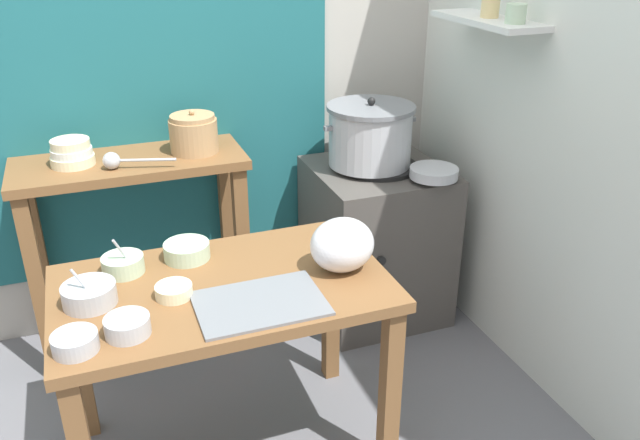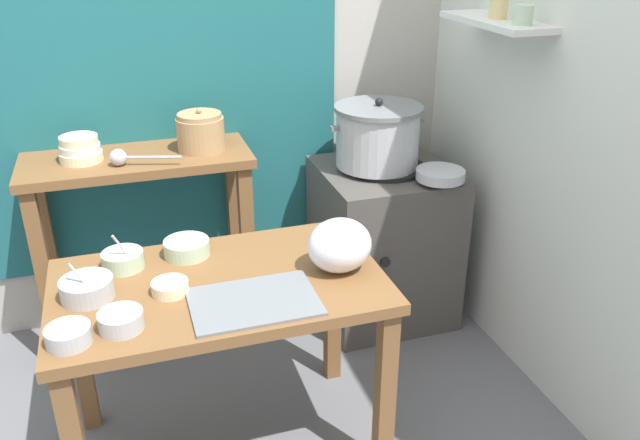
{
  "view_description": "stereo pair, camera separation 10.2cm",
  "coord_description": "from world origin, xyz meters",
  "px_view_note": "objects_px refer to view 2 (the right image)",
  "views": [
    {
      "loc": [
        -0.31,
        -1.86,
        1.82
      ],
      "look_at": [
        0.44,
        0.14,
        0.82
      ],
      "focal_mm": 36.41,
      "sensor_mm": 36.0,
      "label": 1
    },
    {
      "loc": [
        -0.21,
        -1.89,
        1.82
      ],
      "look_at": [
        0.44,
        0.14,
        0.82
      ],
      "focal_mm": 36.41,
      "sensor_mm": 36.0,
      "label": 2
    }
  ],
  "objects_px": {
    "steamer_pot": "(378,136)",
    "serving_tray": "(254,302)",
    "bowl_stack_enamel": "(80,149)",
    "prep_bowl_5": "(170,287)",
    "prep_bowl_3": "(123,259)",
    "prep_table": "(221,309)",
    "prep_bowl_4": "(68,335)",
    "plastic_bag": "(340,245)",
    "prep_bowl_1": "(121,320)",
    "wide_pan": "(440,174)",
    "stove_block": "(383,242)",
    "prep_bowl_0": "(187,247)",
    "clay_pot": "(201,132)",
    "back_shelf_table": "(142,204)",
    "prep_bowl_2": "(87,288)",
    "ladle": "(121,157)"
  },
  "relations": [
    {
      "from": "prep_bowl_3",
      "to": "steamer_pot",
      "type": "bearing_deg",
      "value": 24.76
    },
    {
      "from": "bowl_stack_enamel",
      "to": "plastic_bag",
      "type": "bearing_deg",
      "value": -47.33
    },
    {
      "from": "prep_bowl_0",
      "to": "prep_bowl_5",
      "type": "xyz_separation_m",
      "value": [
        -0.08,
        -0.24,
        -0.01
      ]
    },
    {
      "from": "steamer_pot",
      "to": "prep_bowl_5",
      "type": "bearing_deg",
      "value": -143.73
    },
    {
      "from": "prep_bowl_0",
      "to": "plastic_bag",
      "type": "bearing_deg",
      "value": -28.76
    },
    {
      "from": "steamer_pot",
      "to": "ladle",
      "type": "height_order",
      "value": "steamer_pot"
    },
    {
      "from": "prep_bowl_2",
      "to": "prep_bowl_4",
      "type": "distance_m",
      "value": 0.25
    },
    {
      "from": "plastic_bag",
      "to": "prep_bowl_2",
      "type": "xyz_separation_m",
      "value": [
        -0.82,
        0.07,
        -0.06
      ]
    },
    {
      "from": "prep_table",
      "to": "stove_block",
      "type": "height_order",
      "value": "stove_block"
    },
    {
      "from": "steamer_pot",
      "to": "prep_bowl_5",
      "type": "distance_m",
      "value": 1.28
    },
    {
      "from": "steamer_pot",
      "to": "prep_bowl_1",
      "type": "bearing_deg",
      "value": -142.33
    },
    {
      "from": "plastic_bag",
      "to": "prep_bowl_4",
      "type": "xyz_separation_m",
      "value": [
        -0.87,
        -0.17,
        -0.07
      ]
    },
    {
      "from": "wide_pan",
      "to": "prep_bowl_0",
      "type": "xyz_separation_m",
      "value": [
        -1.14,
        -0.26,
        -0.05
      ]
    },
    {
      "from": "serving_tray",
      "to": "back_shelf_table",
      "type": "bearing_deg",
      "value": 105.56
    },
    {
      "from": "bowl_stack_enamel",
      "to": "serving_tray",
      "type": "bearing_deg",
      "value": -63.82
    },
    {
      "from": "prep_bowl_0",
      "to": "stove_block",
      "type": "bearing_deg",
      "value": 26.54
    },
    {
      "from": "back_shelf_table",
      "to": "steamer_pot",
      "type": "bearing_deg",
      "value": -5.92
    },
    {
      "from": "prep_bowl_5",
      "to": "prep_bowl_2",
      "type": "bearing_deg",
      "value": 169.23
    },
    {
      "from": "back_shelf_table",
      "to": "prep_bowl_5",
      "type": "height_order",
      "value": "back_shelf_table"
    },
    {
      "from": "stove_block",
      "to": "prep_bowl_2",
      "type": "xyz_separation_m",
      "value": [
        -1.32,
        -0.68,
        0.37
      ]
    },
    {
      "from": "bowl_stack_enamel",
      "to": "prep_bowl_5",
      "type": "relative_size",
      "value": 1.47
    },
    {
      "from": "steamer_pot",
      "to": "back_shelf_table",
      "type": "bearing_deg",
      "value": 174.08
    },
    {
      "from": "clay_pot",
      "to": "stove_block",
      "type": "bearing_deg",
      "value": -8.98
    },
    {
      "from": "stove_block",
      "to": "prep_bowl_0",
      "type": "distance_m",
      "value": 1.16
    },
    {
      "from": "plastic_bag",
      "to": "prep_bowl_3",
      "type": "height_order",
      "value": "plastic_bag"
    },
    {
      "from": "ladle",
      "to": "prep_bowl_1",
      "type": "relative_size",
      "value": 2.13
    },
    {
      "from": "clay_pot",
      "to": "prep_bowl_5",
      "type": "height_order",
      "value": "clay_pot"
    },
    {
      "from": "bowl_stack_enamel",
      "to": "prep_bowl_1",
      "type": "bearing_deg",
      "value": -84.65
    },
    {
      "from": "back_shelf_table",
      "to": "steamer_pot",
      "type": "height_order",
      "value": "steamer_pot"
    },
    {
      "from": "steamer_pot",
      "to": "clay_pot",
      "type": "distance_m",
      "value": 0.79
    },
    {
      "from": "clay_pot",
      "to": "serving_tray",
      "type": "xyz_separation_m",
      "value": [
        0.0,
        -1.01,
        -0.26
      ]
    },
    {
      "from": "steamer_pot",
      "to": "wide_pan",
      "type": "distance_m",
      "value": 0.34
    },
    {
      "from": "prep_table",
      "to": "serving_tray",
      "type": "distance_m",
      "value": 0.22
    },
    {
      "from": "ladle",
      "to": "prep_bowl_4",
      "type": "relative_size",
      "value": 2.2
    },
    {
      "from": "steamer_pot",
      "to": "serving_tray",
      "type": "relative_size",
      "value": 1.12
    },
    {
      "from": "steamer_pot",
      "to": "ladle",
      "type": "bearing_deg",
      "value": 179.45
    },
    {
      "from": "prep_bowl_0",
      "to": "prep_table",
      "type": "bearing_deg",
      "value": -70.42
    },
    {
      "from": "prep_bowl_5",
      "to": "back_shelf_table",
      "type": "bearing_deg",
      "value": 92.41
    },
    {
      "from": "bowl_stack_enamel",
      "to": "plastic_bag",
      "type": "distance_m",
      "value": 1.23
    },
    {
      "from": "clay_pot",
      "to": "prep_bowl_0",
      "type": "bearing_deg",
      "value": -104.31
    },
    {
      "from": "stove_block",
      "to": "prep_bowl_0",
      "type": "bearing_deg",
      "value": -153.46
    },
    {
      "from": "prep_table",
      "to": "prep_bowl_4",
      "type": "distance_m",
      "value": 0.53
    },
    {
      "from": "back_shelf_table",
      "to": "ladle",
      "type": "height_order",
      "value": "ladle"
    },
    {
      "from": "prep_bowl_3",
      "to": "prep_table",
      "type": "bearing_deg",
      "value": -32.5
    },
    {
      "from": "prep_bowl_1",
      "to": "wide_pan",
      "type": "bearing_deg",
      "value": 25.57
    },
    {
      "from": "prep_table",
      "to": "prep_bowl_0",
      "type": "relative_size",
      "value": 6.78
    },
    {
      "from": "stove_block",
      "to": "clay_pot",
      "type": "distance_m",
      "value": 1.02
    },
    {
      "from": "steamer_pot",
      "to": "prep_bowl_5",
      "type": "xyz_separation_m",
      "value": [
        -1.03,
        -0.75,
        -0.18
      ]
    },
    {
      "from": "prep_table",
      "to": "prep_bowl_0",
      "type": "height_order",
      "value": "prep_bowl_0"
    },
    {
      "from": "bowl_stack_enamel",
      "to": "prep_bowl_3",
      "type": "relative_size",
      "value": 1.22
    }
  ]
}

